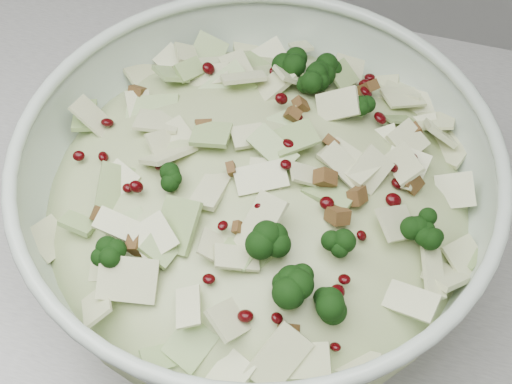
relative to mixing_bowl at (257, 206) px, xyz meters
The scene contains 3 objects.
counter 0.56m from the mixing_bowl, 33.52° to the left, with size 3.60×0.60×0.90m, color silver.
mixing_bowl is the anchor object (origin of this frame).
salad 0.03m from the mixing_bowl, 75.96° to the right, with size 0.42×0.42×0.17m.
Camera 1 is at (-0.05, 1.25, 1.51)m, focal length 50.00 mm.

